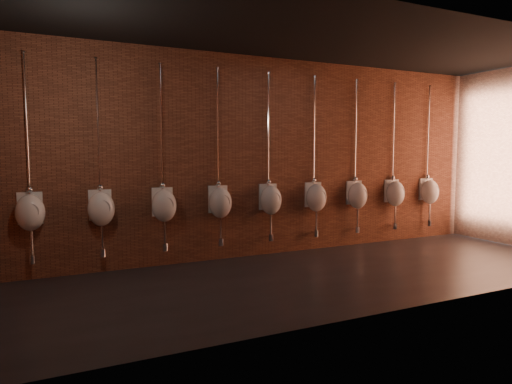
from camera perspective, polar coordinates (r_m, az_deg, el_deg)
ground at (r=6.42m, az=8.29°, el=-10.28°), size 8.50×8.50×0.00m
room_shell at (r=6.20m, az=8.53°, el=7.95°), size 8.54×3.04×3.22m
urinal_0 at (r=6.55m, az=-26.39°, el=-2.18°), size 0.38×0.33×2.71m
urinal_1 at (r=6.60m, az=-18.79°, el=-1.87°), size 0.38×0.33×2.71m
urinal_2 at (r=6.75m, az=-11.42°, el=-1.55°), size 0.38×0.33×2.71m
urinal_3 at (r=7.01m, az=-4.50°, el=-1.21°), size 0.38×0.33×2.71m
urinal_4 at (r=7.37m, az=1.84°, el=-0.89°), size 0.38×0.33×2.71m
urinal_5 at (r=7.81m, az=7.53°, el=-0.60°), size 0.38×0.33×2.71m
urinal_6 at (r=8.32m, az=12.57°, el=-0.33°), size 0.38×0.33×2.71m
urinal_7 at (r=8.88m, az=17.00°, el=-0.09°), size 0.38×0.33×2.71m
urinal_8 at (r=9.49m, az=20.88°, el=0.12°), size 0.38×0.33×2.71m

